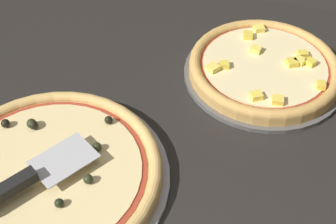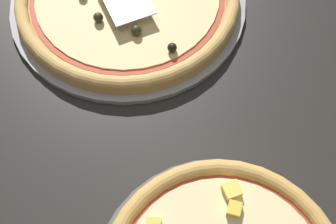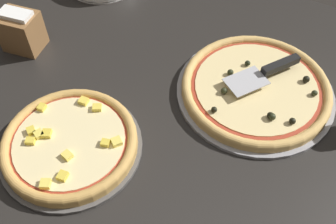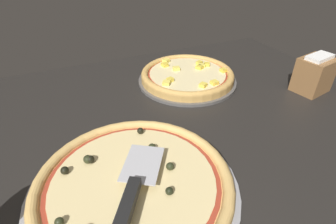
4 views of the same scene
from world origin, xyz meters
The scene contains 2 objects.
ground_plane centered at (0.00, 0.00, -1.80)cm, with size 148.76×116.85×3.60cm, color black.
pizza_pan_front centered at (-9.91, -10.28, 0.50)cm, with size 42.18×42.18×1.00cm, color #939399.
Camera 2 is at (34.43, 27.86, 64.67)cm, focal length 50.00 mm.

